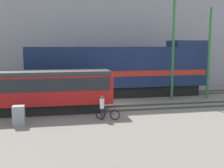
{
  "coord_description": "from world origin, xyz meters",
  "views": [
    {
      "loc": [
        -4.28,
        -21.74,
        4.84
      ],
      "look_at": [
        -0.05,
        -0.47,
        1.8
      ],
      "focal_mm": 45.0,
      "sensor_mm": 36.0,
      "label": 1
    }
  ],
  "objects": [
    {
      "name": "track_far",
      "position": [
        0.0,
        3.9,
        0.07
      ],
      "size": [
        60.0,
        1.51,
        0.14
      ],
      "color": "#47423D",
      "rests_on": "ground"
    },
    {
      "name": "person",
      "position": [
        -1.45,
        -4.23,
        0.95
      ],
      "size": [
        0.33,
        0.41,
        1.58
      ],
      "color": "#232D4C",
      "rests_on": "ground"
    },
    {
      "name": "utility_pole_right",
      "position": [
        9.11,
        1.22,
        4.04
      ],
      "size": [
        0.22,
        0.22,
        8.07
      ],
      "color": "#2D7238",
      "rests_on": "ground"
    },
    {
      "name": "signal_box",
      "position": [
        -6.59,
        -4.46,
        0.6
      ],
      "size": [
        0.7,
        0.6,
        1.2
      ],
      "color": "gray",
      "rests_on": "ground"
    },
    {
      "name": "track_near",
      "position": [
        0.0,
        -1.47,
        0.07
      ],
      "size": [
        60.0,
        1.51,
        0.14
      ],
      "color": "#47423D",
      "rests_on": "ground"
    },
    {
      "name": "streetcar",
      "position": [
        -6.49,
        -1.47,
        1.72
      ],
      "size": [
        12.2,
        2.54,
        3.01
      ],
      "color": "black",
      "rests_on": "ground"
    },
    {
      "name": "bicycle",
      "position": [
        -1.08,
        -4.22,
        0.33
      ],
      "size": [
        1.54,
        0.69,
        0.72
      ],
      "color": "black",
      "rests_on": "ground"
    },
    {
      "name": "freight_locomotive",
      "position": [
        1.52,
        3.9,
        2.45
      ],
      "size": [
        16.64,
        3.04,
        5.25
      ],
      "color": "black",
      "rests_on": "ground"
    },
    {
      "name": "building_backdrop",
      "position": [
        0.0,
        12.24,
        7.66
      ],
      "size": [
        36.05,
        6.0,
        15.32
      ],
      "color": "#99999E",
      "rests_on": "ground"
    },
    {
      "name": "utility_pole_center",
      "position": [
        5.68,
        1.22,
        4.78
      ],
      "size": [
        0.22,
        0.22,
        9.55
      ],
      "color": "#2D7238",
      "rests_on": "ground"
    },
    {
      "name": "ground_plane",
      "position": [
        0.0,
        0.0,
        0.0
      ],
      "size": [
        120.0,
        120.0,
        0.0
      ],
      "primitive_type": "plane",
      "color": "slate"
    }
  ]
}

